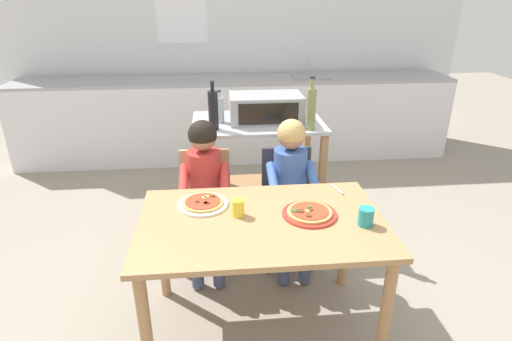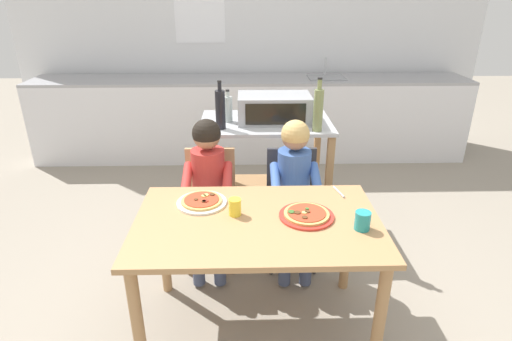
{
  "view_description": "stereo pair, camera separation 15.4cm",
  "coord_description": "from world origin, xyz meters",
  "px_view_note": "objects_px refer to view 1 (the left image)",
  "views": [
    {
      "loc": [
        -0.21,
        -1.88,
        1.84
      ],
      "look_at": [
        0.0,
        0.3,
        0.87
      ],
      "focal_mm": 29.3,
      "sensor_mm": 36.0,
      "label": 1
    },
    {
      "loc": [
        -0.05,
        -1.88,
        1.84
      ],
      "look_at": [
        0.0,
        0.3,
        0.87
      ],
      "focal_mm": 29.3,
      "sensor_mm": 36.0,
      "label": 2
    }
  ],
  "objects_px": {
    "bottle_slim_sauce": "(213,110)",
    "child_in_red_shirt": "(205,182)",
    "bottle_tall_green_wine": "(311,108)",
    "dining_chair_right": "(287,198)",
    "kitchen_island_cart": "(258,157)",
    "bottle_squat_spirits": "(220,109)",
    "drinking_cup_yellow": "(238,208)",
    "drinking_cup_teal": "(366,217)",
    "serving_spoon": "(337,189)",
    "toaster_oven": "(266,108)",
    "pizza_plate_white": "(203,203)",
    "child_in_blue_striped_shirt": "(291,180)",
    "dining_table": "(261,237)",
    "pizza_plate_red_rimmed": "(309,213)",
    "dining_chair_left": "(206,200)"
  },
  "relations": [
    {
      "from": "bottle_slim_sauce",
      "to": "child_in_red_shirt",
      "type": "distance_m",
      "value": 0.56
    },
    {
      "from": "bottle_tall_green_wine",
      "to": "dining_chair_right",
      "type": "relative_size",
      "value": 0.46
    },
    {
      "from": "child_in_red_shirt",
      "to": "kitchen_island_cart",
      "type": "bearing_deg",
      "value": 55.22
    },
    {
      "from": "bottle_squat_spirits",
      "to": "dining_chair_right",
      "type": "xyz_separation_m",
      "value": [
        0.45,
        -0.48,
        -0.52
      ]
    },
    {
      "from": "drinking_cup_yellow",
      "to": "drinking_cup_teal",
      "type": "height_order",
      "value": "drinking_cup_teal"
    },
    {
      "from": "dining_chair_right",
      "to": "serving_spoon",
      "type": "height_order",
      "value": "dining_chair_right"
    },
    {
      "from": "bottle_tall_green_wine",
      "to": "toaster_oven",
      "type": "bearing_deg",
      "value": 140.58
    },
    {
      "from": "bottle_squat_spirits",
      "to": "pizza_plate_white",
      "type": "xyz_separation_m",
      "value": [
        -0.12,
        -0.98,
        -0.26
      ]
    },
    {
      "from": "toaster_oven",
      "to": "child_in_blue_striped_shirt",
      "type": "bearing_deg",
      "value": -80.34
    },
    {
      "from": "bottle_slim_sauce",
      "to": "dining_chair_right",
      "type": "bearing_deg",
      "value": -31.59
    },
    {
      "from": "bottle_tall_green_wine",
      "to": "kitchen_island_cart",
      "type": "bearing_deg",
      "value": 145.89
    },
    {
      "from": "dining_table",
      "to": "pizza_plate_white",
      "type": "xyz_separation_m",
      "value": [
        -0.31,
        0.19,
        0.12
      ]
    },
    {
      "from": "pizza_plate_red_rimmed",
      "to": "serving_spoon",
      "type": "distance_m",
      "value": 0.36
    },
    {
      "from": "bottle_squat_spirits",
      "to": "serving_spoon",
      "type": "height_order",
      "value": "bottle_squat_spirits"
    },
    {
      "from": "toaster_oven",
      "to": "dining_chair_left",
      "type": "relative_size",
      "value": 0.67
    },
    {
      "from": "pizza_plate_red_rimmed",
      "to": "kitchen_island_cart",
      "type": "bearing_deg",
      "value": 98.14
    },
    {
      "from": "dining_chair_right",
      "to": "drinking_cup_yellow",
      "type": "bearing_deg",
      "value": -120.72
    },
    {
      "from": "kitchen_island_cart",
      "to": "bottle_slim_sauce",
      "type": "height_order",
      "value": "bottle_slim_sauce"
    },
    {
      "from": "bottle_squat_spirits",
      "to": "child_in_blue_striped_shirt",
      "type": "relative_size",
      "value": 0.23
    },
    {
      "from": "bottle_squat_spirits",
      "to": "drinking_cup_yellow",
      "type": "height_order",
      "value": "bottle_squat_spirits"
    },
    {
      "from": "child_in_red_shirt",
      "to": "child_in_blue_striped_shirt",
      "type": "xyz_separation_m",
      "value": [
        0.57,
        -0.02,
        -0.0
      ]
    },
    {
      "from": "dining_chair_left",
      "to": "serving_spoon",
      "type": "xyz_separation_m",
      "value": [
        0.8,
        -0.41,
        0.25
      ]
    },
    {
      "from": "bottle_tall_green_wine",
      "to": "drinking_cup_teal",
      "type": "xyz_separation_m",
      "value": [
        0.07,
        -1.03,
        -0.29
      ]
    },
    {
      "from": "child_in_blue_striped_shirt",
      "to": "dining_table",
      "type": "bearing_deg",
      "value": -114.38
    },
    {
      "from": "toaster_oven",
      "to": "child_in_blue_striped_shirt",
      "type": "relative_size",
      "value": 0.52
    },
    {
      "from": "dining_chair_left",
      "to": "child_in_blue_striped_shirt",
      "type": "distance_m",
      "value": 0.61
    },
    {
      "from": "dining_table",
      "to": "child_in_red_shirt",
      "type": "height_order",
      "value": "child_in_red_shirt"
    },
    {
      "from": "pizza_plate_white",
      "to": "bottle_tall_green_wine",
      "type": "bearing_deg",
      "value": 44.44
    },
    {
      "from": "bottle_squat_spirits",
      "to": "pizza_plate_red_rimmed",
      "type": "bearing_deg",
      "value": -68.6
    },
    {
      "from": "toaster_oven",
      "to": "dining_chair_right",
      "type": "distance_m",
      "value": 0.71
    },
    {
      "from": "kitchen_island_cart",
      "to": "dining_chair_left",
      "type": "height_order",
      "value": "kitchen_island_cart"
    },
    {
      "from": "kitchen_island_cart",
      "to": "toaster_oven",
      "type": "xyz_separation_m",
      "value": [
        0.06,
        -0.0,
        0.4
      ]
    },
    {
      "from": "toaster_oven",
      "to": "drinking_cup_yellow",
      "type": "distance_m",
      "value": 1.17
    },
    {
      "from": "serving_spoon",
      "to": "child_in_blue_striped_shirt",
      "type": "bearing_deg",
      "value": 130.33
    },
    {
      "from": "serving_spoon",
      "to": "toaster_oven",
      "type": "bearing_deg",
      "value": 110.91
    },
    {
      "from": "toaster_oven",
      "to": "drinking_cup_yellow",
      "type": "height_order",
      "value": "toaster_oven"
    },
    {
      "from": "dining_table",
      "to": "bottle_slim_sauce",
      "type": "bearing_deg",
      "value": 103.28
    },
    {
      "from": "bottle_squat_spirits",
      "to": "child_in_blue_striped_shirt",
      "type": "distance_m",
      "value": 0.82
    },
    {
      "from": "bottle_slim_sauce",
      "to": "bottle_squat_spirits",
      "type": "bearing_deg",
      "value": 75.18
    },
    {
      "from": "kitchen_island_cart",
      "to": "toaster_oven",
      "type": "distance_m",
      "value": 0.4
    },
    {
      "from": "kitchen_island_cart",
      "to": "drinking_cup_teal",
      "type": "xyz_separation_m",
      "value": [
        0.42,
        -1.27,
        0.17
      ]
    },
    {
      "from": "dining_table",
      "to": "drinking_cup_teal",
      "type": "height_order",
      "value": "drinking_cup_teal"
    },
    {
      "from": "child_in_red_shirt",
      "to": "pizza_plate_red_rimmed",
      "type": "xyz_separation_m",
      "value": [
        0.57,
        -0.56,
        0.06
      ]
    },
    {
      "from": "bottle_slim_sauce",
      "to": "bottle_tall_green_wine",
      "type": "relative_size",
      "value": 0.92
    },
    {
      "from": "dining_table",
      "to": "serving_spoon",
      "type": "relative_size",
      "value": 9.18
    },
    {
      "from": "kitchen_island_cart",
      "to": "serving_spoon",
      "type": "relative_size",
      "value": 7.08
    },
    {
      "from": "toaster_oven",
      "to": "drinking_cup_teal",
      "type": "xyz_separation_m",
      "value": [
        0.36,
        -1.27,
        -0.23
      ]
    },
    {
      "from": "kitchen_island_cart",
      "to": "dining_chair_right",
      "type": "bearing_deg",
      "value": -70.99
    },
    {
      "from": "pizza_plate_red_rimmed",
      "to": "drinking_cup_yellow",
      "type": "xyz_separation_m",
      "value": [
        -0.38,
        0.03,
        0.03
      ]
    },
    {
      "from": "bottle_squat_spirits",
      "to": "serving_spoon",
      "type": "xyz_separation_m",
      "value": [
        0.68,
        -0.87,
        -0.27
      ]
    }
  ]
}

